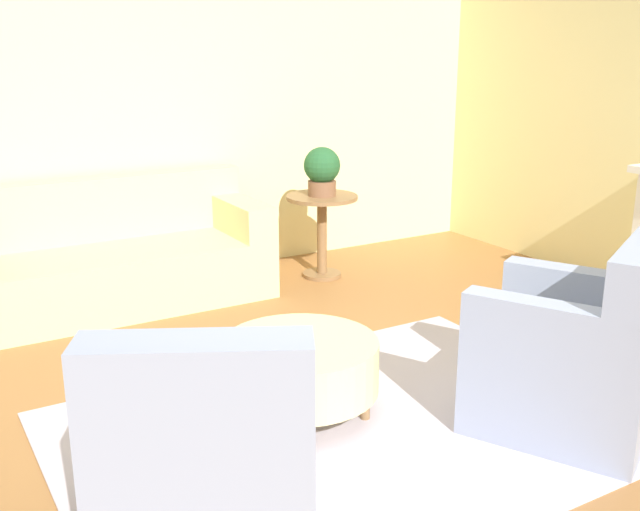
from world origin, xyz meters
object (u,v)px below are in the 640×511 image
couch (113,261)px  ottoman_table (300,366)px  side_table (322,221)px  potted_plant_on_side_table (322,170)px  armchair_left (209,469)px  armchair_right (577,358)px

couch → ottoman_table: size_ratio=2.73×
side_table → potted_plant_on_side_table: 0.42m
armchair_left → ottoman_table: size_ratio=1.33×
armchair_left → ottoman_table: armchair_left is taller
potted_plant_on_side_table → armchair_right: bearing=-94.5°
armchair_left → side_table: 3.53m
side_table → potted_plant_on_side_table: bearing=0.0°
armchair_left → side_table: (2.14, 2.80, 0.09)m
ottoman_table → side_table: side_table is taller
armchair_left → ottoman_table: 1.19m
couch → armchair_right: armchair_right is taller
ottoman_table → side_table: bearing=56.5°
couch → side_table: (1.65, -0.20, 0.14)m
potted_plant_on_side_table → ottoman_table: bearing=-123.5°
armchair_right → ottoman_table: 1.37m
ottoman_table → potted_plant_on_side_table: size_ratio=2.09×
armchair_right → potted_plant_on_side_table: (0.22, 2.80, 0.51)m
armchair_right → potted_plant_on_side_table: potted_plant_on_side_table is taller
ottoman_table → side_table: size_ratio=1.20×
couch → armchair_left: (-0.49, -3.00, 0.05)m
couch → armchair_left: armchair_left is taller
armchair_left → side_table: bearing=52.6°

